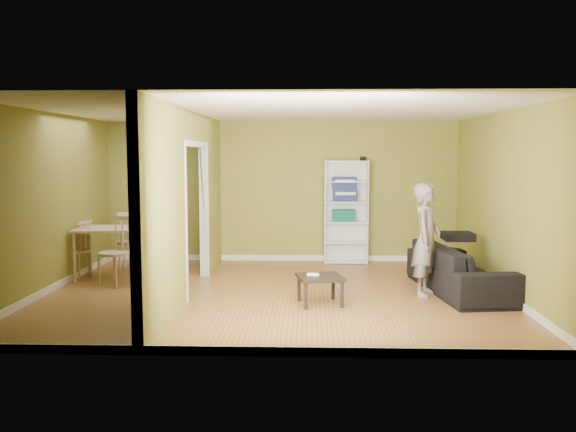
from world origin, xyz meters
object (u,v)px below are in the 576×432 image
object	(u,v)px
person	(427,230)
chair_far	(131,240)
chair_near	(115,251)
coffee_table	(320,280)
chair_left	(77,249)
sofa	(461,262)
dining_table	(118,233)
bookshelf	(346,212)

from	to	relation	value
person	chair_far	distance (m)	5.06
chair_near	chair_far	bearing A→B (deg)	119.80
coffee_table	chair_far	xyz separation A→B (m)	(-3.22, 2.35, 0.19)
chair_far	chair_left	bearing A→B (deg)	42.76
person	coffee_table	size ratio (longest dim) A/B	3.26
person	chair_near	xyz separation A→B (m)	(-4.60, 0.51, -0.41)
chair_far	sofa	bearing A→B (deg)	160.37
person	coffee_table	xyz separation A→B (m)	(-1.50, -0.57, -0.61)
sofa	coffee_table	world-z (taller)	sofa
dining_table	chair_far	xyz separation A→B (m)	(0.00, 0.68, -0.22)
bookshelf	dining_table	distance (m)	4.06
person	chair_far	size ratio (longest dim) A/B	1.83
sofa	coffee_table	bearing A→B (deg)	103.97
sofa	chair_left	bearing A→B (deg)	74.64
dining_table	chair_far	world-z (taller)	chair_far
chair_near	dining_table	bearing A→B (deg)	125.94
sofa	chair_far	bearing A→B (deg)	66.35
chair_left	chair_near	xyz separation A→B (m)	(0.80, -0.57, 0.06)
sofa	bookshelf	size ratio (longest dim) A/B	1.24
chair_near	chair_left	bearing A→B (deg)	168.83
dining_table	chair_left	size ratio (longest dim) A/B	1.39
person	chair_far	bearing A→B (deg)	92.40
person	chair_far	world-z (taller)	person
chair_left	chair_near	world-z (taller)	chair_near
coffee_table	bookshelf	bearing A→B (deg)	80.54
sofa	chair_far	xyz separation A→B (m)	(-5.26, 1.56, 0.07)
person	dining_table	xyz separation A→B (m)	(-4.72, 1.10, -0.20)
coffee_table	dining_table	xyz separation A→B (m)	(-3.22, 1.67, 0.41)
chair_far	bookshelf	bearing A→B (deg)	-170.20
sofa	chair_left	world-z (taller)	chair_left
coffee_table	sofa	bearing A→B (deg)	21.16
person	bookshelf	world-z (taller)	bookshelf
person	bookshelf	xyz separation A→B (m)	(-0.97, 2.65, 0.01)
dining_table	chair_left	world-z (taller)	chair_left
person	chair_left	distance (m)	5.52
bookshelf	chair_left	bearing A→B (deg)	-160.54
bookshelf	sofa	bearing A→B (deg)	-58.02
bookshelf	chair_far	world-z (taller)	bookshelf
person	coffee_table	bearing A→B (deg)	133.74
sofa	person	xyz separation A→B (m)	(-0.54, -0.23, 0.49)
chair_far	person	bearing A→B (deg)	156.15
bookshelf	dining_table	world-z (taller)	bookshelf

